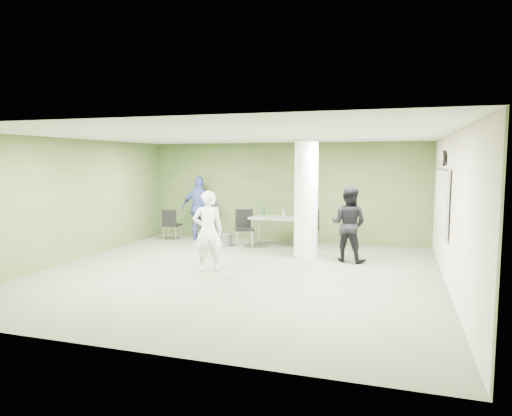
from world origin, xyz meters
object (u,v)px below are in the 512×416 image
(folding_table, at_px, (282,219))
(chair_back_left, at_px, (171,222))
(woman_white, at_px, (208,231))
(man_blue, at_px, (200,208))
(man_black, at_px, (349,224))

(folding_table, distance_m, chair_back_left, 3.29)
(woman_white, relative_size, man_blue, 0.91)
(woman_white, bearing_deg, folding_table, -133.13)
(folding_table, bearing_deg, chair_back_left, -176.82)
(chair_back_left, xyz_separation_m, man_black, (5.15, -1.22, 0.33))
(man_black, xyz_separation_m, man_blue, (-4.41, 1.60, 0.06))
(folding_table, xyz_separation_m, chair_back_left, (-3.29, 0.00, -0.22))
(chair_back_left, distance_m, man_blue, 0.92)
(folding_table, xyz_separation_m, man_blue, (-2.55, 0.38, 0.17))
(chair_back_left, distance_m, man_black, 5.30)
(folding_table, relative_size, chair_back_left, 1.91)
(man_blue, bearing_deg, man_black, 150.74)
(man_black, distance_m, man_blue, 4.69)
(folding_table, xyz_separation_m, woman_white, (-0.82, -3.05, 0.09))
(chair_back_left, bearing_deg, woman_white, 125.47)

